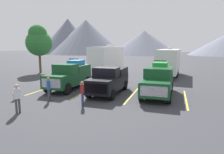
{
  "coord_description": "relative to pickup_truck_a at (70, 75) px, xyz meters",
  "views": [
    {
      "loc": [
        5.07,
        -14.62,
        3.85
      ],
      "look_at": [
        0.0,
        1.37,
        1.2
      ],
      "focal_mm": 31.68,
      "sensor_mm": 36.0,
      "label": 1
    }
  ],
  "objects": [
    {
      "name": "ground_plane",
      "position": [
        3.84,
        -0.94,
        -1.25
      ],
      "size": [
        240.0,
        240.0,
        0.0
      ],
      "primitive_type": "plane",
      "color": "#38383D"
    },
    {
      "name": "pickup_truck_c",
      "position": [
        7.77,
        0.08,
        -0.02
      ],
      "size": [
        2.24,
        5.71,
        2.68
      ],
      "color": "#144723",
      "rests_on": "ground"
    },
    {
      "name": "mountain_ridge",
      "position": [
        2.12,
        75.31,
        5.83
      ],
      "size": [
        134.28,
        42.4,
        17.2
      ],
      "color": "slate",
      "rests_on": "ground"
    },
    {
      "name": "pickup_truck_a",
      "position": [
        0.0,
        0.0,
        0.0
      ],
      "size": [
        2.17,
        5.27,
        2.7
      ],
      "color": "#144723",
      "rests_on": "ground"
    },
    {
      "name": "camper_trailer_b",
      "position": [
        8.2,
        10.5,
        0.7
      ],
      "size": [
        2.96,
        8.7,
        3.7
      ],
      "color": "silver",
      "rests_on": "ground"
    },
    {
      "name": "lot_stripe_c",
      "position": [
        5.84,
        -0.56,
        -1.25
      ],
      "size": [
        0.12,
        5.5,
        0.01
      ],
      "primitive_type": "cube",
      "color": "gold",
      "rests_on": "ground"
    },
    {
      "name": "tree_a",
      "position": [
        -9.55,
        8.34,
        3.29
      ],
      "size": [
        3.63,
        3.63,
        6.78
      ],
      "color": "brown",
      "rests_on": "ground"
    },
    {
      "name": "person_b",
      "position": [
        3.35,
        -4.34,
        -0.32
      ],
      "size": [
        0.24,
        0.35,
        1.62
      ],
      "color": "navy",
      "rests_on": "ground"
    },
    {
      "name": "lot_stripe_d",
      "position": [
        9.83,
        -0.56,
        -1.25
      ],
      "size": [
        0.12,
        5.5,
        0.01
      ],
      "primitive_type": "cube",
      "color": "gold",
      "rests_on": "ground"
    },
    {
      "name": "person_a",
      "position": [
        0.59,
        -4.01,
        -0.28
      ],
      "size": [
        0.25,
        0.37,
        1.69
      ],
      "color": "#3F3F42",
      "rests_on": "ground"
    },
    {
      "name": "lot_stripe_b",
      "position": [
        1.84,
        -0.56,
        -1.25
      ],
      "size": [
        0.12,
        5.5,
        0.01
      ],
      "primitive_type": "cube",
      "color": "gold",
      "rests_on": "ground"
    },
    {
      "name": "lot_stripe_a",
      "position": [
        -2.15,
        -0.56,
        -1.25
      ],
      "size": [
        0.12,
        5.5,
        0.01
      ],
      "primitive_type": "cube",
      "color": "gold",
      "rests_on": "ground"
    },
    {
      "name": "dog",
      "position": [
        -1.94,
        -4.25,
        -0.81
      ],
      "size": [
        0.4,
        0.94,
        0.68
      ],
      "color": "beige",
      "rests_on": "ground"
    },
    {
      "name": "pickup_truck_b",
      "position": [
        3.88,
        -0.48,
        -0.12
      ],
      "size": [
        2.18,
        5.32,
        2.2
      ],
      "color": "black",
      "rests_on": "ground"
    },
    {
      "name": "person_c",
      "position": [
        0.43,
        -6.75,
        -0.27
      ],
      "size": [
        0.28,
        0.35,
        1.71
      ],
      "color": "#3F3F42",
      "rests_on": "ground"
    },
    {
      "name": "camper_trailer_a",
      "position": [
        0.12,
        9.87,
        0.86
      ],
      "size": [
        2.87,
        8.39,
        4.03
      ],
      "color": "white",
      "rests_on": "ground"
    }
  ]
}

